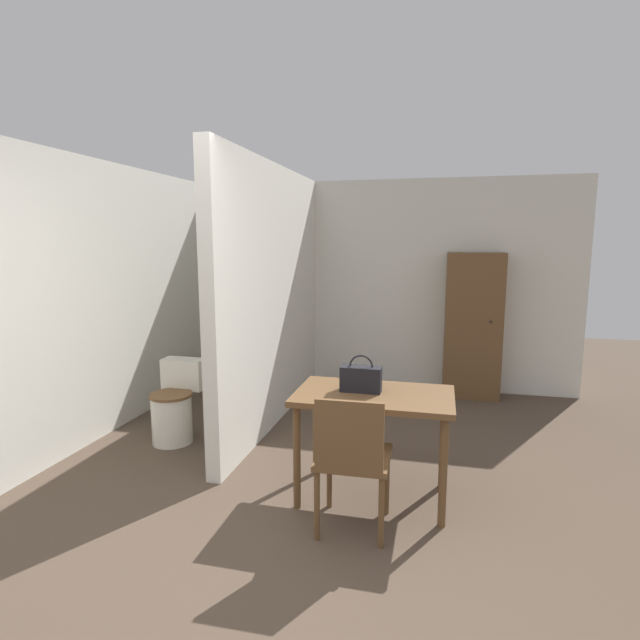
{
  "coord_description": "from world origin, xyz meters",
  "views": [
    {
      "loc": [
        0.94,
        -2.01,
        1.78
      ],
      "look_at": [
        0.04,
        1.7,
        1.17
      ],
      "focal_mm": 28.0,
      "sensor_mm": 36.0,
      "label": 1
    }
  ],
  "objects_px": {
    "handbag": "(361,378)",
    "wooden_cabinet": "(473,326)",
    "wooden_chair": "(352,456)",
    "dining_table": "(374,407)",
    "toilet": "(175,406)"
  },
  "relations": [
    {
      "from": "dining_table",
      "to": "wooden_cabinet",
      "type": "bearing_deg",
      "value": 73.0
    },
    {
      "from": "toilet",
      "to": "wooden_cabinet",
      "type": "relative_size",
      "value": 0.43
    },
    {
      "from": "handbag",
      "to": "wooden_cabinet",
      "type": "distance_m",
      "value": 2.71
    },
    {
      "from": "toilet",
      "to": "wooden_cabinet",
      "type": "distance_m",
      "value": 3.35
    },
    {
      "from": "dining_table",
      "to": "wooden_chair",
      "type": "relative_size",
      "value": 1.2
    },
    {
      "from": "dining_table",
      "to": "wooden_chair",
      "type": "height_order",
      "value": "wooden_chair"
    },
    {
      "from": "dining_table",
      "to": "wooden_chair",
      "type": "xyz_separation_m",
      "value": [
        -0.07,
        -0.46,
        -0.16
      ]
    },
    {
      "from": "toilet",
      "to": "wooden_chair",
      "type": "bearing_deg",
      "value": -30.65
    },
    {
      "from": "dining_table",
      "to": "wooden_cabinet",
      "type": "relative_size",
      "value": 0.64
    },
    {
      "from": "toilet",
      "to": "handbag",
      "type": "height_order",
      "value": "handbag"
    },
    {
      "from": "wooden_cabinet",
      "to": "toilet",
      "type": "bearing_deg",
      "value": -143.43
    },
    {
      "from": "dining_table",
      "to": "toilet",
      "type": "distance_m",
      "value": 1.99
    },
    {
      "from": "wooden_chair",
      "to": "wooden_cabinet",
      "type": "bearing_deg",
      "value": 72.86
    },
    {
      "from": "wooden_chair",
      "to": "handbag",
      "type": "xyz_separation_m",
      "value": [
        -0.03,
        0.48,
        0.35
      ]
    },
    {
      "from": "handbag",
      "to": "wooden_cabinet",
      "type": "height_order",
      "value": "wooden_cabinet"
    }
  ]
}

